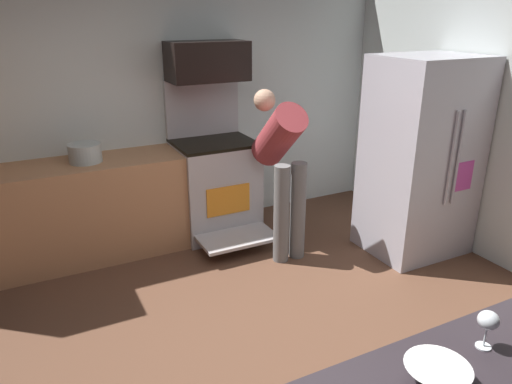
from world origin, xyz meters
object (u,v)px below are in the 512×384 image
(mixing_bowl_large, at_px, (437,375))
(stock_pot, at_px, (85,153))
(oven_range, at_px, (215,184))
(microwave, at_px, (207,61))
(person_cook, at_px, (282,160))
(refrigerator, at_px, (420,158))
(wine_glass_near, at_px, (488,321))

(mixing_bowl_large, relative_size, stock_pot, 0.84)
(oven_range, bearing_deg, mixing_bowl_large, -98.43)
(microwave, relative_size, mixing_bowl_large, 3.17)
(oven_range, distance_m, microwave, 1.19)
(person_cook, bearing_deg, refrigerator, -23.17)
(wine_glass_near, bearing_deg, microwave, 87.00)
(refrigerator, xyz_separation_m, stock_pot, (-2.72, 1.20, 0.09))
(microwave, height_order, person_cook, microwave)
(refrigerator, distance_m, stock_pot, 2.97)
(oven_range, relative_size, refrigerator, 0.85)
(oven_range, bearing_deg, microwave, 90.00)
(refrigerator, bearing_deg, mixing_bowl_large, -133.57)
(person_cook, distance_m, wine_glass_near, 2.61)
(oven_range, relative_size, mixing_bowl_large, 6.47)
(stock_pot, bearing_deg, refrigerator, -23.83)
(refrigerator, relative_size, stock_pot, 6.41)
(refrigerator, bearing_deg, stock_pot, 156.17)
(microwave, distance_m, wine_glass_near, 3.41)
(microwave, distance_m, mixing_bowl_large, 3.51)
(mixing_bowl_large, bearing_deg, microwave, 81.80)
(oven_range, bearing_deg, stock_pot, 179.26)
(microwave, bearing_deg, refrigerator, -40.01)
(refrigerator, xyz_separation_m, person_cook, (-1.16, 0.50, -0.00))
(person_cook, relative_size, wine_glass_near, 9.08)
(oven_range, distance_m, person_cook, 0.87)
(person_cook, height_order, mixing_bowl_large, person_cook)
(refrigerator, xyz_separation_m, wine_glass_near, (-1.70, -2.06, 0.13))
(oven_range, height_order, microwave, microwave)
(person_cook, height_order, wine_glass_near, person_cook)
(refrigerator, distance_m, person_cook, 1.26)
(microwave, xyz_separation_m, refrigerator, (1.52, -1.28, -0.80))
(refrigerator, bearing_deg, wine_glass_near, -129.53)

